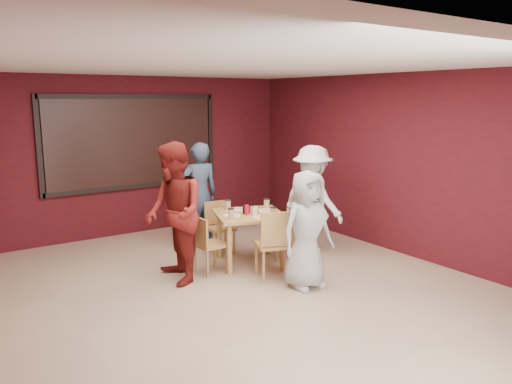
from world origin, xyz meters
TOP-DOWN VIEW (x-y plane):
  - floor at (0.00, 0.00)m, footprint 7.00×7.00m
  - window_blinds at (0.00, 3.45)m, footprint 3.00×0.02m
  - dining_table at (0.75, 0.87)m, footprint 1.23×1.23m
  - chair_front at (0.65, 0.12)m, footprint 0.59×0.59m
  - chair_back at (0.66, 1.63)m, footprint 0.42×0.42m
  - chair_left at (0.02, 0.85)m, footprint 0.42×0.42m
  - chair_right at (1.42, 0.79)m, footprint 0.58×0.58m
  - diner_front at (0.84, -0.31)m, footprint 0.76×0.50m
  - diner_back at (0.60, 2.14)m, footprint 0.68×0.50m
  - diner_left at (-0.48, 0.81)m, footprint 0.84×1.01m
  - diner_right at (1.92, 0.85)m, footprint 0.82×1.19m

SIDE VIEW (x-z plane):
  - floor at x=0.00m, z-range 0.00..0.00m
  - chair_back at x=0.66m, z-range 0.05..0.86m
  - chair_left at x=0.02m, z-range 0.05..0.87m
  - chair_right at x=1.42m, z-range 0.06..0.99m
  - chair_front at x=0.65m, z-range 0.06..1.02m
  - dining_table at x=0.75m, z-range 0.21..1.12m
  - diner_front at x=0.84m, z-range 0.00..1.53m
  - diner_right at x=1.92m, z-range 0.00..1.69m
  - diner_back at x=0.60m, z-range 0.00..1.71m
  - diner_left at x=-0.48m, z-range 0.00..1.87m
  - window_blinds at x=0.00m, z-range 0.90..2.40m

